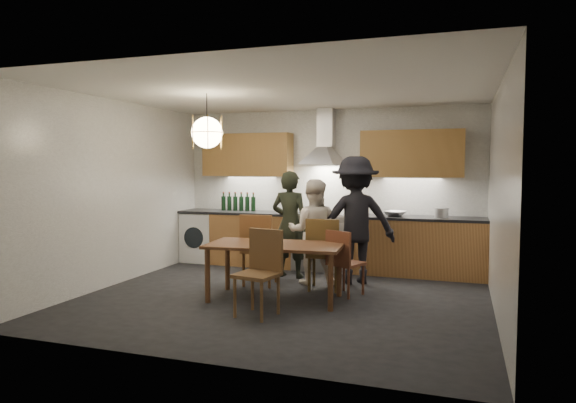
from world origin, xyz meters
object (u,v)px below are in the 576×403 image
(wine_bottles, at_px, (238,202))
(stock_pot, at_px, (441,213))
(dining_table, at_px, (275,250))
(person_mid, at_px, (313,232))
(person_left, at_px, (290,224))
(chair_front, at_px, (261,266))
(person_right, at_px, (355,220))
(mixing_bowl, at_px, (395,214))
(chair_back_left, at_px, (258,245))

(wine_bottles, bearing_deg, stock_pot, -2.21)
(dining_table, height_order, stock_pot, stock_pot)
(person_mid, bearing_deg, person_left, -46.08)
(person_left, bearing_deg, chair_front, 104.03)
(person_right, bearing_deg, person_left, -25.95)
(chair_front, bearing_deg, person_left, 109.84)
(person_right, relative_size, stock_pot, 9.12)
(chair_front, distance_m, stock_pot, 3.24)
(person_mid, bearing_deg, mixing_bowl, -145.66)
(person_right, distance_m, mixing_bowl, 0.90)
(chair_back_left, relative_size, chair_front, 1.05)
(chair_front, height_order, person_mid, person_mid)
(person_mid, height_order, mixing_bowl, person_mid)
(dining_table, relative_size, person_left, 1.08)
(person_mid, xyz_separation_m, wine_bottles, (-1.67, 1.14, 0.32))
(chair_back_left, xyz_separation_m, stock_pot, (2.38, 1.39, 0.39))
(person_mid, distance_m, stock_pot, 1.99)
(chair_back_left, bearing_deg, mixing_bowl, -145.88)
(person_left, xyz_separation_m, stock_pot, (2.15, 0.70, 0.17))
(wine_bottles, bearing_deg, person_left, -34.16)
(dining_table, relative_size, person_right, 0.96)
(mixing_bowl, bearing_deg, stock_pot, -1.37)
(dining_table, relative_size, stock_pot, 8.73)
(person_left, xyz_separation_m, wine_bottles, (-1.22, 0.83, 0.26))
(person_left, relative_size, wine_bottles, 2.51)
(chair_front, distance_m, person_right, 2.04)
(chair_front, relative_size, stock_pot, 4.82)
(stock_pot, bearing_deg, person_left, -162.00)
(person_left, height_order, person_mid, person_left)
(chair_back_left, relative_size, person_right, 0.56)
(person_mid, relative_size, person_right, 0.82)
(dining_table, distance_m, person_left, 1.33)
(person_mid, relative_size, wine_bottles, 2.33)
(person_left, distance_m, stock_pot, 2.26)
(person_left, height_order, mixing_bowl, person_left)
(chair_back_left, xyz_separation_m, chair_front, (0.54, -1.25, -0.03))
(dining_table, height_order, chair_back_left, chair_back_left)
(chair_front, height_order, person_right, person_right)
(person_right, xyz_separation_m, stock_pot, (1.15, 0.75, 0.06))
(chair_front, xyz_separation_m, mixing_bowl, (1.15, 2.65, 0.39))
(mixing_bowl, bearing_deg, person_mid, -134.51)
(dining_table, bearing_deg, chair_front, -88.59)
(person_left, distance_m, wine_bottles, 1.50)
(person_mid, distance_m, mixing_bowl, 1.45)
(dining_table, bearing_deg, person_mid, 72.91)
(chair_back_left, height_order, chair_front, chair_back_left)
(chair_front, xyz_separation_m, person_right, (0.69, 1.88, 0.36))
(wine_bottles, bearing_deg, chair_front, -61.12)
(chair_front, bearing_deg, mixing_bowl, 77.37)
(dining_table, xyz_separation_m, stock_pot, (1.91, 1.99, 0.35))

